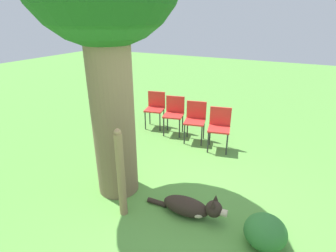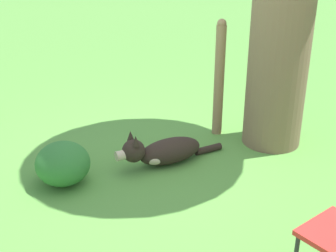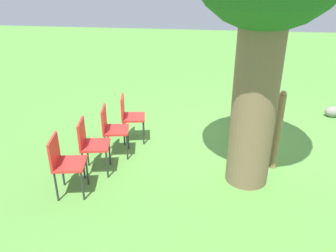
# 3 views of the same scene
# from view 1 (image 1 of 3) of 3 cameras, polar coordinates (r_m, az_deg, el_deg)

# --- Properties ---
(ground_plane) EXTENTS (30.00, 30.00, 0.00)m
(ground_plane) POSITION_cam_1_polar(r_m,az_deg,el_deg) (4.07, 3.05, -17.45)
(ground_plane) COLOR #56933D
(dog) EXTENTS (0.32, 1.21, 0.41)m
(dog) POSITION_cam_1_polar(r_m,az_deg,el_deg) (3.88, 5.18, -17.16)
(dog) COLOR #2D231C
(dog) RESTS_ON ground_plane
(fence_post) EXTENTS (0.11, 0.11, 1.33)m
(fence_post) POSITION_cam_1_polar(r_m,az_deg,el_deg) (3.64, -10.24, -10.14)
(fence_post) COLOR #937551
(fence_post) RESTS_ON ground_plane
(red_chair_0) EXTENTS (0.50, 0.52, 0.89)m
(red_chair_0) POSITION_cam_1_polar(r_m,az_deg,el_deg) (5.55, 11.13, 0.19)
(red_chair_0) COLOR red
(red_chair_0) RESTS_ON ground_plane
(red_chair_1) EXTENTS (0.50, 0.52, 0.89)m
(red_chair_1) POSITION_cam_1_polar(r_m,az_deg,el_deg) (5.86, 5.97, 1.72)
(red_chair_1) COLOR red
(red_chair_1) RESTS_ON ground_plane
(red_chair_2) EXTENTS (0.50, 0.52, 0.89)m
(red_chair_2) POSITION_cam_1_polar(r_m,az_deg,el_deg) (6.21, 1.35, 3.08)
(red_chair_2) COLOR red
(red_chair_2) RESTS_ON ground_plane
(red_chair_3) EXTENTS (0.50, 0.52, 0.89)m
(red_chair_3) POSITION_cam_1_polar(r_m,az_deg,el_deg) (6.60, -2.76, 4.26)
(red_chair_3) COLOR red
(red_chair_3) RESTS_ON ground_plane
(low_shrub) EXTENTS (0.51, 0.51, 0.41)m
(low_shrub) POSITION_cam_1_polar(r_m,az_deg,el_deg) (3.64, 20.40, -20.78)
(low_shrub) COLOR #337533
(low_shrub) RESTS_ON ground_plane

